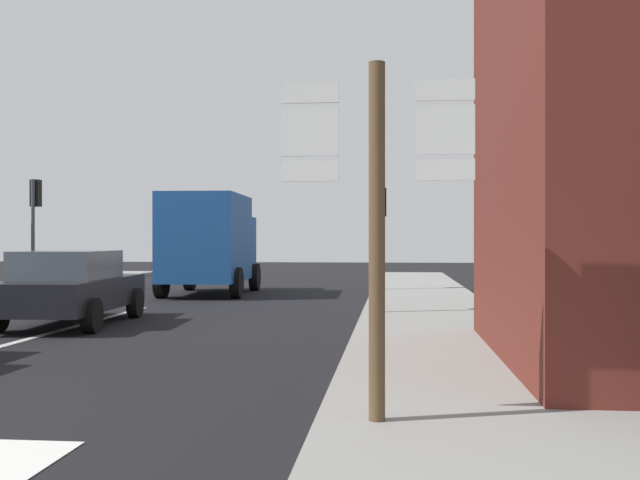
{
  "coord_description": "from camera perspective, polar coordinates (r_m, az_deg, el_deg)",
  "views": [
    {
      "loc": [
        6.16,
        -5.8,
        1.68
      ],
      "look_at": [
        4.44,
        11.5,
        1.68
      ],
      "focal_mm": 41.59,
      "sensor_mm": 36.0,
      "label": 1
    }
  ],
  "objects": [
    {
      "name": "lane_centre_stripe",
      "position": [
        13.42,
        -21.87,
        -7.18
      ],
      "size": [
        0.16,
        12.0,
        0.01
      ],
      "primitive_type": "cube",
      "color": "silver",
      "rests_on": "ground"
    },
    {
      "name": "traffic_light_far_left",
      "position": [
        26.53,
        -21.08,
        2.29
      ],
      "size": [
        0.3,
        0.49,
        3.71
      ],
      "color": "#47474C",
      "rests_on": "ground"
    },
    {
      "name": "sidewalk_right",
      "position": [
        13.92,
        9.06,
        -6.65
      ],
      "size": [
        2.98,
        44.0,
        0.14
      ],
      "primitive_type": "cube",
      "color": "gray",
      "rests_on": "ground"
    },
    {
      "name": "traffic_light_far_right",
      "position": [
        23.53,
        4.77,
        1.91
      ],
      "size": [
        0.3,
        0.49,
        3.34
      ],
      "color": "#47474C",
      "rests_on": "ground"
    },
    {
      "name": "route_sign_post",
      "position": [
        6.35,
        4.4,
        2.07
      ],
      "size": [
        1.66,
        0.14,
        3.2
      ],
      "color": "brown",
      "rests_on": "ground"
    },
    {
      "name": "delivery_truck",
      "position": [
        23.1,
        -8.47,
        -0.09
      ],
      "size": [
        2.62,
        5.07,
        3.05
      ],
      "color": "#19478C",
      "rests_on": "ground"
    },
    {
      "name": "traffic_light_near_right",
      "position": [
        16.06,
        4.34,
        2.93
      ],
      "size": [
        0.3,
        0.49,
        3.38
      ],
      "color": "#47474C",
      "rests_on": "ground"
    },
    {
      "name": "ground_plane",
      "position": [
        17.04,
        -15.61,
        -5.67
      ],
      "size": [
        80.0,
        80.0,
        0.0
      ],
      "primitive_type": "plane",
      "color": "black"
    },
    {
      "name": "sedan_far",
      "position": [
        15.49,
        -18.63,
        -3.41
      ],
      "size": [
        2.17,
        4.3,
        1.47
      ],
      "color": "black",
      "rests_on": "ground"
    }
  ]
}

